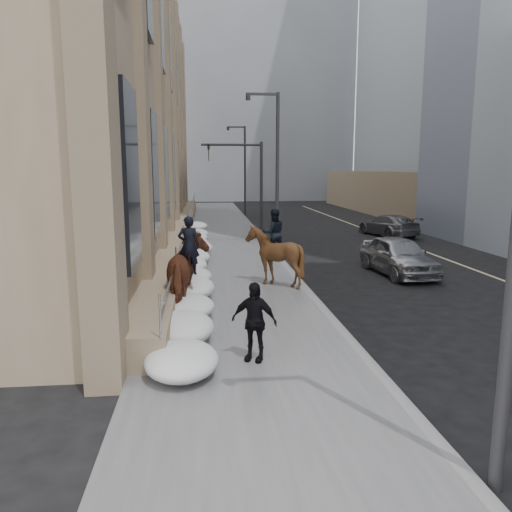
{
  "coord_description": "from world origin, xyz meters",
  "views": [
    {
      "loc": [
        -0.91,
        -11.66,
        4.23
      ],
      "look_at": [
        0.61,
        2.71,
        1.7
      ],
      "focal_mm": 35.0,
      "sensor_mm": 36.0,
      "label": 1
    }
  ],
  "objects_px": {
    "car_grey": "(388,225)",
    "mounted_horse_left": "(189,271)",
    "pedestrian": "(254,321)",
    "mounted_horse_right": "(274,253)",
    "car_silver": "(398,255)"
  },
  "relations": [
    {
      "from": "car_grey",
      "to": "mounted_horse_right",
      "type": "bearing_deg",
      "value": 40.48
    },
    {
      "from": "mounted_horse_right",
      "to": "pedestrian",
      "type": "relative_size",
      "value": 1.56
    },
    {
      "from": "mounted_horse_left",
      "to": "pedestrian",
      "type": "xyz_separation_m",
      "value": [
        1.5,
        -4.15,
        -0.29
      ]
    },
    {
      "from": "pedestrian",
      "to": "car_grey",
      "type": "height_order",
      "value": "pedestrian"
    },
    {
      "from": "car_grey",
      "to": "mounted_horse_left",
      "type": "bearing_deg",
      "value": 38.39
    },
    {
      "from": "pedestrian",
      "to": "car_grey",
      "type": "bearing_deg",
      "value": 86.91
    },
    {
      "from": "mounted_horse_left",
      "to": "mounted_horse_right",
      "type": "bearing_deg",
      "value": -133.83
    },
    {
      "from": "mounted_horse_left",
      "to": "car_grey",
      "type": "distance_m",
      "value": 20.18
    },
    {
      "from": "mounted_horse_left",
      "to": "car_grey",
      "type": "height_order",
      "value": "mounted_horse_left"
    },
    {
      "from": "pedestrian",
      "to": "car_grey",
      "type": "distance_m",
      "value": 22.88
    },
    {
      "from": "mounted_horse_right",
      "to": "mounted_horse_left",
      "type": "bearing_deg",
      "value": 37.4
    },
    {
      "from": "mounted_horse_left",
      "to": "pedestrian",
      "type": "height_order",
      "value": "mounted_horse_left"
    },
    {
      "from": "mounted_horse_right",
      "to": "car_grey",
      "type": "bearing_deg",
      "value": -132.33
    },
    {
      "from": "car_silver",
      "to": "mounted_horse_right",
      "type": "bearing_deg",
      "value": -165.33
    },
    {
      "from": "mounted_horse_right",
      "to": "car_silver",
      "type": "relative_size",
      "value": 0.6
    }
  ]
}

